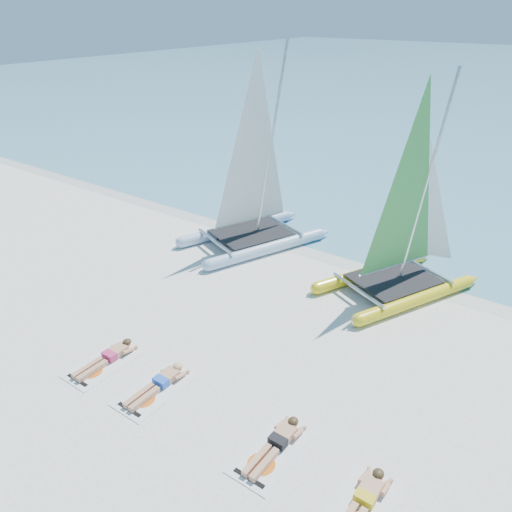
{
  "coord_description": "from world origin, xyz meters",
  "views": [
    {
      "loc": [
        6.66,
        -9.09,
        8.04
      ],
      "look_at": [
        -0.76,
        1.2,
        1.63
      ],
      "focal_mm": 35.0,
      "sensor_mm": 36.0,
      "label": 1
    }
  ],
  "objects_px": {
    "catamaran_blue": "(254,187)",
    "sunbather_b": "(160,383)",
    "catamaran_yellow": "(414,224)",
    "towel_a": "(103,364)",
    "sunbather_a": "(108,357)",
    "sunbather_c": "(277,443)",
    "towel_b": "(154,391)",
    "towel_d": "(358,512)",
    "sunbather_d": "(364,500)",
    "towel_c": "(271,453)"
  },
  "relations": [
    {
      "from": "catamaran_yellow",
      "to": "sunbather_b",
      "type": "height_order",
      "value": "catamaran_yellow"
    },
    {
      "from": "towel_a",
      "to": "towel_b",
      "type": "relative_size",
      "value": 1.0
    },
    {
      "from": "catamaran_yellow",
      "to": "towel_a",
      "type": "bearing_deg",
      "value": -95.09
    },
    {
      "from": "catamaran_blue",
      "to": "sunbather_a",
      "type": "xyz_separation_m",
      "value": [
        1.14,
        -7.8,
        -2.06
      ]
    },
    {
      "from": "catamaran_blue",
      "to": "sunbather_c",
      "type": "xyz_separation_m",
      "value": [
        6.11,
        -7.62,
        -2.06
      ]
    },
    {
      "from": "sunbather_a",
      "to": "towel_d",
      "type": "distance_m",
      "value": 6.97
    },
    {
      "from": "towel_a",
      "to": "towel_b",
      "type": "xyz_separation_m",
      "value": [
        1.75,
        0.07,
        0.0
      ]
    },
    {
      "from": "towel_b",
      "to": "towel_c",
      "type": "bearing_deg",
      "value": 2.0
    },
    {
      "from": "sunbather_a",
      "to": "towel_c",
      "type": "relative_size",
      "value": 0.93
    },
    {
      "from": "catamaran_blue",
      "to": "towel_a",
      "type": "bearing_deg",
      "value": -60.31
    },
    {
      "from": "catamaran_yellow",
      "to": "sunbather_d",
      "type": "distance_m",
      "value": 8.53
    },
    {
      "from": "catamaran_yellow",
      "to": "sunbather_a",
      "type": "relative_size",
      "value": 3.95
    },
    {
      "from": "catamaran_blue",
      "to": "towel_b",
      "type": "height_order",
      "value": "catamaran_blue"
    },
    {
      "from": "sunbather_d",
      "to": "sunbather_b",
      "type": "bearing_deg",
      "value": 179.23
    },
    {
      "from": "catamaran_blue",
      "to": "catamaran_yellow",
      "type": "height_order",
      "value": "catamaran_blue"
    },
    {
      "from": "towel_a",
      "to": "sunbather_d",
      "type": "relative_size",
      "value": 1.07
    },
    {
      "from": "catamaran_yellow",
      "to": "sunbather_b",
      "type": "distance_m",
      "value": 8.66
    },
    {
      "from": "towel_c",
      "to": "sunbather_c",
      "type": "bearing_deg",
      "value": 90.0
    },
    {
      "from": "towel_b",
      "to": "towel_c",
      "type": "height_order",
      "value": "same"
    },
    {
      "from": "towel_d",
      "to": "towel_b",
      "type": "bearing_deg",
      "value": 179.23
    },
    {
      "from": "towel_c",
      "to": "towel_d",
      "type": "bearing_deg",
      "value": -5.25
    },
    {
      "from": "towel_b",
      "to": "catamaran_yellow",
      "type": "bearing_deg",
      "value": 70.09
    },
    {
      "from": "towel_d",
      "to": "catamaran_yellow",
      "type": "bearing_deg",
      "value": 105.65
    },
    {
      "from": "sunbather_a",
      "to": "catamaran_blue",
      "type": "bearing_deg",
      "value": 98.28
    },
    {
      "from": "catamaran_blue",
      "to": "towel_d",
      "type": "height_order",
      "value": "catamaran_blue"
    },
    {
      "from": "catamaran_yellow",
      "to": "towel_b",
      "type": "relative_size",
      "value": 3.68
    },
    {
      "from": "catamaran_blue",
      "to": "sunbather_a",
      "type": "relative_size",
      "value": 4.24
    },
    {
      "from": "catamaran_blue",
      "to": "towel_b",
      "type": "relative_size",
      "value": 3.95
    },
    {
      "from": "sunbather_a",
      "to": "sunbather_c",
      "type": "xyz_separation_m",
      "value": [
        4.97,
        0.18,
        0.0
      ]
    },
    {
      "from": "catamaran_yellow",
      "to": "towel_d",
      "type": "height_order",
      "value": "catamaran_yellow"
    },
    {
      "from": "catamaran_yellow",
      "to": "sunbather_b",
      "type": "xyz_separation_m",
      "value": [
        -2.93,
        -7.89,
        -2.03
      ]
    },
    {
      "from": "sunbather_a",
      "to": "sunbather_c",
      "type": "height_order",
      "value": "same"
    },
    {
      "from": "towel_b",
      "to": "sunbather_d",
      "type": "xyz_separation_m",
      "value": [
        5.21,
        0.12,
        0.11
      ]
    },
    {
      "from": "catamaran_yellow",
      "to": "towel_b",
      "type": "distance_m",
      "value": 8.86
    },
    {
      "from": "sunbather_a",
      "to": "sunbather_d",
      "type": "relative_size",
      "value": 1.0
    },
    {
      "from": "sunbather_c",
      "to": "catamaran_blue",
      "type": "bearing_deg",
      "value": 128.72
    },
    {
      "from": "catamaran_blue",
      "to": "sunbather_b",
      "type": "distance_m",
      "value": 8.51
    },
    {
      "from": "catamaran_blue",
      "to": "sunbather_d",
      "type": "distance_m",
      "value": 11.43
    },
    {
      "from": "towel_a",
      "to": "sunbather_b",
      "type": "xyz_separation_m",
      "value": [
        1.75,
        0.26,
        0.11
      ]
    },
    {
      "from": "towel_b",
      "to": "sunbather_d",
      "type": "height_order",
      "value": "sunbather_d"
    },
    {
      "from": "catamaran_blue",
      "to": "sunbather_c",
      "type": "distance_m",
      "value": 9.98
    },
    {
      "from": "sunbather_a",
      "to": "towel_d",
      "type": "height_order",
      "value": "sunbather_a"
    },
    {
      "from": "sunbather_b",
      "to": "catamaran_yellow",
      "type": "bearing_deg",
      "value": 69.64
    },
    {
      "from": "towel_a",
      "to": "towel_d",
      "type": "distance_m",
      "value": 6.96
    },
    {
      "from": "sunbather_a",
      "to": "sunbather_d",
      "type": "distance_m",
      "value": 6.96
    },
    {
      "from": "catamaran_yellow",
      "to": "sunbather_c",
      "type": "relative_size",
      "value": 3.95
    },
    {
      "from": "catamaran_blue",
      "to": "towel_d",
      "type": "distance_m",
      "value": 11.59
    },
    {
      "from": "sunbather_b",
      "to": "towel_b",
      "type": "bearing_deg",
      "value": -90.0
    },
    {
      "from": "catamaran_yellow",
      "to": "sunbather_c",
      "type": "distance_m",
      "value": 8.04
    },
    {
      "from": "sunbather_c",
      "to": "sunbather_d",
      "type": "relative_size",
      "value": 1.0
    }
  ]
}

